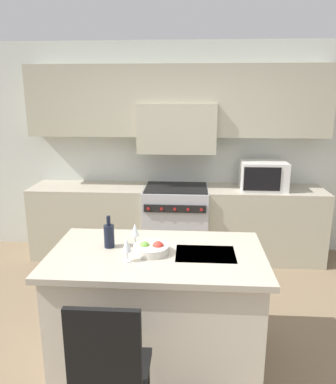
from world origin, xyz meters
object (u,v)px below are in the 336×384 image
object	(u,v)px
range_stove	(176,222)
wine_glass_far	(135,230)
fruit_bowl	(152,249)
microwave	(263,175)
island_chair	(109,370)
wine_bottle	(109,235)
wine_glass_near	(127,245)

from	to	relation	value
range_stove	wine_glass_far	size ratio (longest dim) A/B	5.24
fruit_bowl	wine_glass_far	bearing A→B (deg)	135.44
wine_glass_far	microwave	bearing A→B (deg)	54.60
island_chair	wine_bottle	size ratio (longest dim) A/B	4.04
range_stove	microwave	size ratio (longest dim) A/B	1.70
fruit_bowl	wine_bottle	bearing A→B (deg)	165.16
wine_bottle	wine_glass_near	distance (m)	0.31
wine_bottle	range_stove	bearing A→B (deg)	76.96
range_stove	wine_bottle	size ratio (longest dim) A/B	3.69
wine_glass_far	fruit_bowl	bearing A→B (deg)	-44.56
island_chair	wine_bottle	world-z (taller)	wine_bottle
fruit_bowl	island_chair	bearing A→B (deg)	-100.21
wine_glass_near	microwave	bearing A→B (deg)	58.34
wine_glass_far	fruit_bowl	distance (m)	0.22
wine_bottle	wine_glass_far	bearing A→B (deg)	15.35
wine_bottle	wine_glass_far	xyz separation A→B (m)	(0.19, 0.05, 0.02)
island_chair	fruit_bowl	world-z (taller)	island_chair
island_chair	wine_glass_far	distance (m)	1.08
range_stove	wine_glass_far	distance (m)	1.92
island_chair	range_stove	bearing A→B (deg)	84.96
island_chair	wine_glass_near	distance (m)	0.82
microwave	wine_bottle	distance (m)	2.42
island_chair	fruit_bowl	bearing A→B (deg)	79.79
wine_bottle	wine_glass_far	world-z (taller)	wine_bottle
wine_glass_near	wine_glass_far	bearing A→B (deg)	87.61
range_stove	microwave	world-z (taller)	microwave
wine_glass_far	island_chair	bearing A→B (deg)	-90.37
microwave	fruit_bowl	bearing A→B (deg)	-120.39
wine_glass_near	wine_bottle	bearing A→B (deg)	126.04
island_chair	wine_glass_near	world-z (taller)	wine_glass_near
range_stove	wine_bottle	xyz separation A→B (m)	(-0.43, -1.87, 0.54)
wine_glass_near	fruit_bowl	bearing A→B (deg)	45.23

